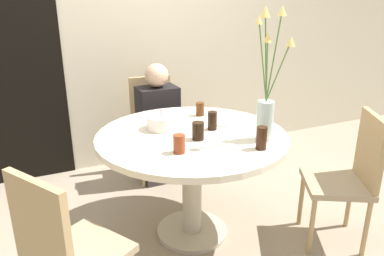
{
  "coord_description": "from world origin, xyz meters",
  "views": [
    {
      "loc": [
        -0.95,
        -2.08,
        1.61
      ],
      "look_at": [
        0.0,
        0.0,
        0.8
      ],
      "focal_mm": 35.0,
      "sensor_mm": 36.0,
      "label": 1
    }
  ],
  "objects_px": {
    "chair_far_back": "(154,121)",
    "flower_vase": "(267,101)",
    "side_plate": "(225,122)",
    "drink_glass_0": "(200,109)",
    "chair_near_front": "(65,249)",
    "person_boy": "(158,128)",
    "birthday_cake": "(161,122)",
    "drink_glass_4": "(212,121)",
    "drink_glass_1": "(179,144)",
    "drink_glass_3": "(198,131)",
    "chair_left_flank": "(350,173)",
    "drink_glass_2": "(262,138)"
  },
  "relations": [
    {
      "from": "chair_far_back",
      "to": "flower_vase",
      "type": "height_order",
      "value": "flower_vase"
    },
    {
      "from": "side_plate",
      "to": "drink_glass_0",
      "type": "height_order",
      "value": "drink_glass_0"
    },
    {
      "from": "chair_near_front",
      "to": "chair_far_back",
      "type": "bearing_deg",
      "value": -62.9
    },
    {
      "from": "side_plate",
      "to": "person_boy",
      "type": "xyz_separation_m",
      "value": [
        -0.24,
        0.77,
        -0.26
      ]
    },
    {
      "from": "chair_far_back",
      "to": "drink_glass_0",
      "type": "height_order",
      "value": "chair_far_back"
    },
    {
      "from": "chair_near_front",
      "to": "birthday_cake",
      "type": "relative_size",
      "value": 4.56
    },
    {
      "from": "drink_glass_4",
      "to": "side_plate",
      "type": "bearing_deg",
      "value": 30.57
    },
    {
      "from": "drink_glass_0",
      "to": "drink_glass_1",
      "type": "relative_size",
      "value": 0.92
    },
    {
      "from": "chair_near_front",
      "to": "drink_glass_0",
      "type": "bearing_deg",
      "value": -82.98
    },
    {
      "from": "drink_glass_1",
      "to": "drink_glass_3",
      "type": "xyz_separation_m",
      "value": [
        0.19,
        0.14,
        0.0
      ]
    },
    {
      "from": "chair_far_back",
      "to": "person_boy",
      "type": "relative_size",
      "value": 0.85
    },
    {
      "from": "drink_glass_1",
      "to": "flower_vase",
      "type": "bearing_deg",
      "value": -3.99
    },
    {
      "from": "chair_far_back",
      "to": "drink_glass_3",
      "type": "relative_size",
      "value": 8.09
    },
    {
      "from": "drink_glass_4",
      "to": "person_boy",
      "type": "height_order",
      "value": "person_boy"
    },
    {
      "from": "chair_far_back",
      "to": "chair_near_front",
      "type": "distance_m",
      "value": 1.84
    },
    {
      "from": "chair_far_back",
      "to": "drink_glass_1",
      "type": "xyz_separation_m",
      "value": [
        -0.28,
        -1.28,
        0.3
      ]
    },
    {
      "from": "flower_vase",
      "to": "drink_glass_3",
      "type": "bearing_deg",
      "value": 153.68
    },
    {
      "from": "chair_left_flank",
      "to": "side_plate",
      "type": "distance_m",
      "value": 0.89
    },
    {
      "from": "drink_glass_4",
      "to": "drink_glass_1",
      "type": "bearing_deg",
      "value": -142.5
    },
    {
      "from": "birthday_cake",
      "to": "chair_far_back",
      "type": "bearing_deg",
      "value": 74.9
    },
    {
      "from": "chair_far_back",
      "to": "drink_glass_1",
      "type": "relative_size",
      "value": 8.39
    },
    {
      "from": "person_boy",
      "to": "drink_glass_1",
      "type": "bearing_deg",
      "value": -103.32
    },
    {
      "from": "chair_far_back",
      "to": "drink_glass_0",
      "type": "distance_m",
      "value": 0.77
    },
    {
      "from": "drink_glass_4",
      "to": "person_boy",
      "type": "distance_m",
      "value": 0.91
    },
    {
      "from": "drink_glass_2",
      "to": "person_boy",
      "type": "relative_size",
      "value": 0.13
    },
    {
      "from": "drink_glass_3",
      "to": "chair_far_back",
      "type": "bearing_deg",
      "value": 85.42
    },
    {
      "from": "flower_vase",
      "to": "side_plate",
      "type": "xyz_separation_m",
      "value": [
        -0.05,
        0.4,
        -0.25
      ]
    },
    {
      "from": "chair_far_back",
      "to": "drink_glass_3",
      "type": "xyz_separation_m",
      "value": [
        -0.09,
        -1.14,
        0.3
      ]
    },
    {
      "from": "side_plate",
      "to": "drink_glass_3",
      "type": "xyz_separation_m",
      "value": [
        -0.31,
        -0.22,
        0.05
      ]
    },
    {
      "from": "drink_glass_0",
      "to": "person_boy",
      "type": "xyz_separation_m",
      "value": [
        -0.15,
        0.54,
        -0.3
      ]
    },
    {
      "from": "chair_far_back",
      "to": "side_plate",
      "type": "xyz_separation_m",
      "value": [
        0.22,
        -0.92,
        0.25
      ]
    },
    {
      "from": "flower_vase",
      "to": "drink_glass_4",
      "type": "height_order",
      "value": "flower_vase"
    },
    {
      "from": "side_plate",
      "to": "drink_glass_3",
      "type": "height_order",
      "value": "drink_glass_3"
    },
    {
      "from": "person_boy",
      "to": "drink_glass_3",
      "type": "bearing_deg",
      "value": -94.57
    },
    {
      "from": "chair_near_front",
      "to": "side_plate",
      "type": "distance_m",
      "value": 1.38
    },
    {
      "from": "flower_vase",
      "to": "drink_glass_0",
      "type": "distance_m",
      "value": 0.67
    },
    {
      "from": "birthday_cake",
      "to": "drink_glass_4",
      "type": "height_order",
      "value": "birthday_cake"
    },
    {
      "from": "chair_near_front",
      "to": "drink_glass_2",
      "type": "bearing_deg",
      "value": -114.35
    },
    {
      "from": "birthday_cake",
      "to": "drink_glass_3",
      "type": "height_order",
      "value": "birthday_cake"
    },
    {
      "from": "chair_far_back",
      "to": "flower_vase",
      "type": "bearing_deg",
      "value": -73.5
    },
    {
      "from": "chair_left_flank",
      "to": "side_plate",
      "type": "xyz_separation_m",
      "value": [
        -0.6,
        0.61,
        0.25
      ]
    },
    {
      "from": "chair_left_flank",
      "to": "drink_glass_3",
      "type": "xyz_separation_m",
      "value": [
        -0.91,
        0.39,
        0.3
      ]
    },
    {
      "from": "drink_glass_2",
      "to": "drink_glass_4",
      "type": "height_order",
      "value": "drink_glass_2"
    },
    {
      "from": "drink_glass_2",
      "to": "drink_glass_3",
      "type": "relative_size",
      "value": 1.21
    },
    {
      "from": "chair_near_front",
      "to": "person_boy",
      "type": "xyz_separation_m",
      "value": [
        0.96,
        1.41,
        -0.01
      ]
    },
    {
      "from": "chair_left_flank",
      "to": "drink_glass_2",
      "type": "height_order",
      "value": "chair_left_flank"
    },
    {
      "from": "chair_far_back",
      "to": "drink_glass_1",
      "type": "height_order",
      "value": "chair_far_back"
    },
    {
      "from": "chair_near_front",
      "to": "drink_glass_4",
      "type": "xyz_separation_m",
      "value": [
        1.04,
        0.56,
        0.3
      ]
    },
    {
      "from": "chair_near_front",
      "to": "drink_glass_1",
      "type": "relative_size",
      "value": 8.39
    },
    {
      "from": "side_plate",
      "to": "drink_glass_0",
      "type": "relative_size",
      "value": 1.97
    }
  ]
}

